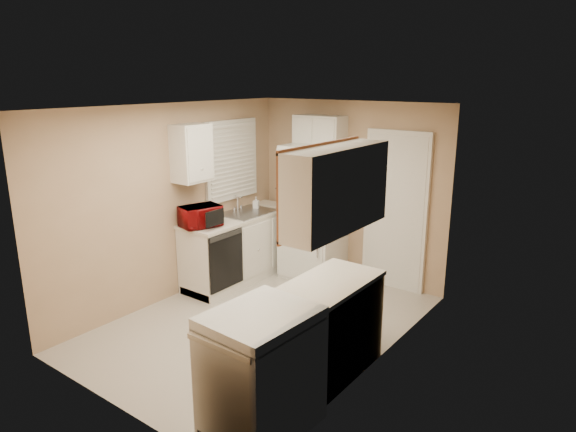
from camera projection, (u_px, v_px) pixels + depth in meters
The scene contains 19 objects.
floor at pixel (262, 323), 5.80m from camera, with size 3.80×3.80×0.00m, color beige.
ceiling at pixel (258, 107), 5.17m from camera, with size 3.80×3.80×0.00m, color white.
wall_left at pixel (172, 203), 6.29m from camera, with size 3.80×3.80×0.00m, color tan.
wall_right at pixel (378, 246), 4.67m from camera, with size 3.80×3.80×0.00m, color tan.
wall_back at pixel (350, 191), 6.95m from camera, with size 2.80×2.80×0.00m, color tan.
wall_front at pixel (105, 274), 4.01m from camera, with size 2.80×2.80×0.00m, color tan.
left_counter at pixel (241, 247), 7.01m from camera, with size 0.60×1.80×0.90m, color silver.
dishwasher at pixel (226, 260), 6.37m from camera, with size 0.03×0.58×0.72m, color black.
sink at pixel (248, 215), 7.02m from camera, with size 0.54×0.74×0.16m, color gray.
microwave at pixel (200, 215), 6.32m from camera, with size 0.26×0.47×0.32m, color maroon.
soap_bottle at pixel (256, 202), 7.20m from camera, with size 0.08×0.08×0.17m, color beige.
window_blinds at pixel (232, 160), 6.97m from camera, with size 0.10×0.98×1.08m, color silver.
upper_cabinet_left at pixel (192, 153), 6.21m from camera, with size 0.30×0.45×0.70m, color silver.
refrigerator at pixel (315, 212), 7.00m from camera, with size 0.75×0.73×1.83m, color silver.
cabinet_over_fridge at pixel (320, 130), 6.86m from camera, with size 0.70×0.30×0.40m, color silver.
interior_door at pixel (395, 212), 6.57m from camera, with size 0.86×0.06×2.08m, color silver.
right_counter at pixel (300, 346), 4.42m from camera, with size 0.60×2.00×0.90m, color silver.
stove at pixel (261, 371), 3.96m from camera, with size 0.67×0.82×1.00m, color silver.
upper_cabinet_right at pixel (337, 189), 4.22m from camera, with size 0.30×1.20×0.70m, color silver.
Camera 1 is at (3.39, -4.05, 2.69)m, focal length 32.00 mm.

